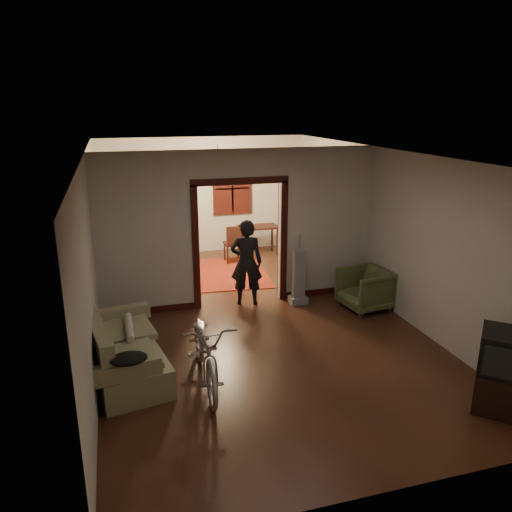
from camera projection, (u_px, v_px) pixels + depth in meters
name	position (u px, v px, depth m)	size (l,w,h in m)	color
floor	(251.00, 318.00, 8.59)	(5.00, 8.50, 0.01)	#321910
ceiling	(251.00, 153.00, 7.78)	(5.00, 8.50, 0.01)	white
wall_back	(204.00, 196.00, 12.09)	(5.00, 0.02, 2.80)	beige
wall_left	(92.00, 251.00, 7.52)	(0.02, 8.50, 2.80)	beige
wall_right	(386.00, 229.00, 8.85)	(0.02, 8.50, 2.80)	beige
partition_wall	(240.00, 229.00, 8.87)	(5.00, 0.14, 2.80)	beige
door_casing	(240.00, 245.00, 8.96)	(1.74, 0.20, 2.32)	black
far_window	(232.00, 189.00, 12.20)	(0.98, 0.06, 1.28)	black
chandelier	(218.00, 164.00, 10.20)	(0.24, 0.24, 0.24)	#FFE0A5
light_switch	(296.00, 234.00, 9.13)	(0.08, 0.01, 0.12)	silver
sofa	(123.00, 343.00, 6.71)	(0.86, 1.91, 0.88)	#757850
rolled_paper	(129.00, 327.00, 6.98)	(0.10, 0.10, 0.82)	beige
jacket	(129.00, 359.00, 5.82)	(0.44, 0.33, 0.13)	black
bicycle	(206.00, 348.00, 6.47)	(0.65, 1.85, 0.97)	silver
armchair	(365.00, 289.00, 8.89)	(0.78, 0.81, 0.73)	#4D5B33
tv_stand	(498.00, 389.00, 5.97)	(0.58, 0.52, 0.52)	black
crt_tv	(504.00, 352.00, 5.82)	(0.58, 0.52, 0.50)	black
vacuum	(299.00, 276.00, 9.08)	(0.32, 0.25, 1.04)	gray
person	(246.00, 262.00, 8.98)	(0.58, 0.38, 1.58)	black
oriental_rug	(227.00, 273.00, 10.84)	(1.67, 2.19, 0.02)	maroon
locker	(154.00, 224.00, 11.51)	(0.87, 0.48, 1.74)	#26331F
globe	(151.00, 178.00, 11.19)	(0.31, 0.31, 0.31)	#1E5972
desk	(258.00, 241.00, 12.12)	(0.95, 0.53, 0.70)	black
desk_chair	(233.00, 244.00, 11.50)	(0.40, 0.40, 0.89)	black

